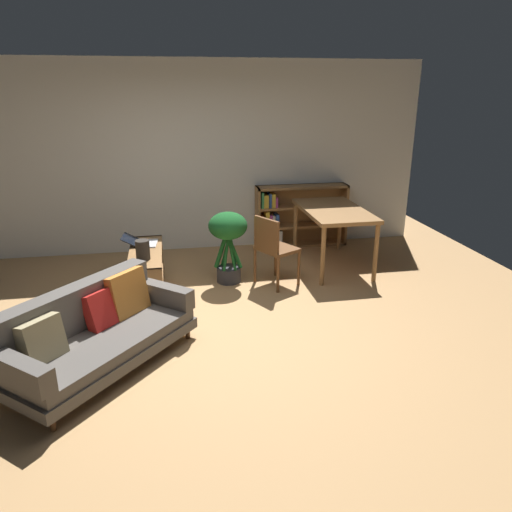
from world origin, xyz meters
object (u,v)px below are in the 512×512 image
bookshelf (294,216)px  dining_table (334,215)px  dining_chair_near (273,246)px  potted_floor_plant (228,236)px  fabric_couch (94,331)px  open_laptop (142,242)px  media_console (147,271)px  desk_speaker (143,250)px

bookshelf → dining_table: bearing=-74.7°
dining_chair_near → bookshelf: size_ratio=0.62×
potted_floor_plant → bookshelf: 1.77m
fabric_couch → dining_table: bearing=35.2°
fabric_couch → open_laptop: 1.87m
potted_floor_plant → bookshelf: bearing=47.7°
open_laptop → potted_floor_plant: potted_floor_plant is taller
media_console → desk_speaker: (-0.01, -0.29, 0.36)m
fabric_couch → dining_table: dining_table is taller
open_laptop → media_console: bearing=-79.3°
fabric_couch → desk_speaker: size_ratio=8.08×
media_console → dining_table: (2.45, 0.45, 0.46)m
open_laptop → bookshelf: 2.52m
dining_chair_near → bookshelf: (0.67, 1.51, -0.05)m
bookshelf → dining_chair_near: bearing=-113.8°
desk_speaker → potted_floor_plant: 1.09m
desk_speaker → potted_floor_plant: potted_floor_plant is taller
potted_floor_plant → bookshelf: size_ratio=0.64×
fabric_couch → bookshelf: size_ratio=1.28×
fabric_couch → dining_chair_near: 2.42m
fabric_couch → media_console: size_ratio=1.43×
desk_speaker → bookshelf: (2.19, 1.72, -0.17)m
media_console → potted_floor_plant: 1.06m
dining_chair_near → bookshelf: bookshelf is taller
media_console → dining_table: bearing=10.5°
desk_speaker → media_console: bearing=87.7°
potted_floor_plant → fabric_couch: bearing=-129.6°
dining_chair_near → media_console: bearing=177.1°
open_laptop → bookshelf: (2.23, 1.16, -0.08)m
open_laptop → fabric_couch: bearing=-100.8°
dining_chair_near → bookshelf: 1.66m
open_laptop → dining_chair_near: 1.60m
open_laptop → desk_speaker: 0.57m
dining_table → potted_floor_plant: bearing=-167.5°
media_console → dining_chair_near: bearing=-2.9°
media_console → potted_floor_plant: (0.99, 0.13, 0.35)m
open_laptop → dining_chair_near: size_ratio=0.50×
open_laptop → potted_floor_plant: size_ratio=0.49×
open_laptop → dining_chair_near: (1.56, -0.35, -0.03)m
open_laptop → bookshelf: bookshelf is taller
fabric_couch → dining_table: size_ratio=1.28×
media_console → bookshelf: bookshelf is taller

